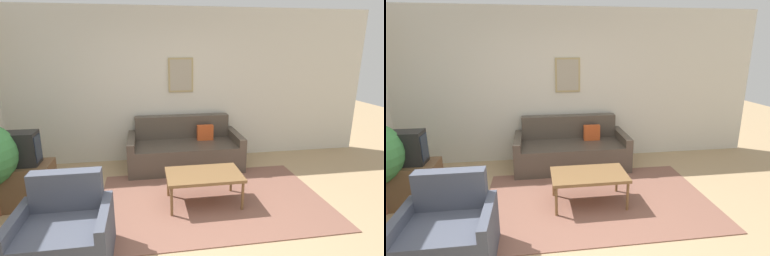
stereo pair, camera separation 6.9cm
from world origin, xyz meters
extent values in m
plane|color=tan|center=(0.00, 0.00, 0.00)|extent=(16.00, 16.00, 0.00)
cube|color=brown|center=(0.67, 0.86, 0.01)|extent=(3.02, 1.98, 0.01)
cube|color=beige|center=(0.00, 2.62, 1.35)|extent=(8.00, 0.06, 2.70)
cube|color=tan|center=(0.46, 2.57, 1.55)|extent=(0.44, 0.03, 0.60)
cube|color=#A89E89|center=(0.46, 2.56, 1.55)|extent=(0.38, 0.01, 0.54)
cube|color=#4C4238|center=(0.46, 2.10, 0.22)|extent=(1.68, 0.90, 0.44)
cube|color=#4C4238|center=(0.46, 2.45, 0.64)|extent=(1.68, 0.20, 0.40)
cube|color=#4C4238|center=(-0.44, 2.10, 0.29)|extent=(0.12, 0.90, 0.58)
cube|color=#4C4238|center=(1.36, 2.10, 0.29)|extent=(0.12, 0.90, 0.58)
cube|color=#D15123|center=(0.84, 2.21, 0.57)|extent=(0.28, 0.10, 0.28)
cube|color=brown|center=(0.54, 0.81, 0.41)|extent=(0.99, 0.60, 0.04)
cylinder|color=brown|center=(0.08, 0.55, 0.20)|extent=(0.04, 0.04, 0.39)
cylinder|color=brown|center=(0.99, 0.55, 0.20)|extent=(0.04, 0.04, 0.39)
cylinder|color=brown|center=(0.08, 1.07, 0.20)|extent=(0.04, 0.04, 0.39)
cylinder|color=brown|center=(0.99, 1.07, 0.20)|extent=(0.04, 0.04, 0.39)
cube|color=brown|center=(-1.86, 1.15, 0.28)|extent=(0.84, 0.47, 0.57)
cube|color=black|center=(-1.86, 1.15, 0.79)|extent=(0.58, 0.28, 0.43)
cube|color=#192333|center=(-1.56, 1.15, 0.79)|extent=(0.01, 0.23, 0.34)
cube|color=#474C5B|center=(-1.01, -0.12, 0.22)|extent=(0.70, 0.76, 0.44)
cube|color=#474C5B|center=(-1.01, 0.18, 0.64)|extent=(0.70, 0.16, 0.40)
cube|color=#474C5B|center=(-1.41, -0.12, 0.28)|extent=(0.09, 0.76, 0.56)
cube|color=#474C5B|center=(-0.61, -0.12, 0.28)|extent=(0.09, 0.76, 0.56)
cylinder|color=#383D42|center=(-2.00, 1.89, 0.08)|extent=(0.29, 0.29, 0.15)
cylinder|color=#51381E|center=(-2.00, 1.89, 0.21)|extent=(0.04, 0.04, 0.12)
sphere|color=#3D8442|center=(-2.00, 1.89, 0.44)|extent=(0.40, 0.40, 0.40)
camera|label=1|loc=(-0.20, -2.74, 2.04)|focal=28.00mm
camera|label=2|loc=(-0.13, -2.75, 2.04)|focal=28.00mm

